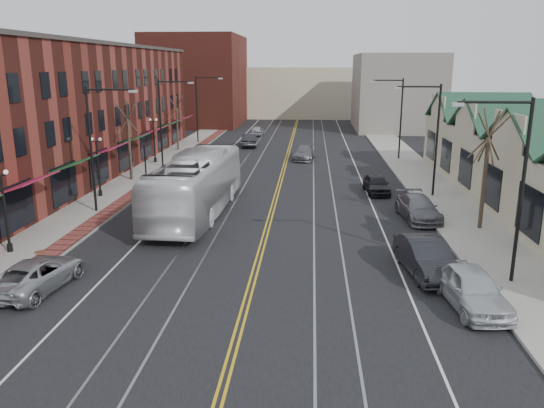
% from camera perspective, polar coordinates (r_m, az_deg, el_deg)
% --- Properties ---
extents(ground, '(160.00, 160.00, 0.00)m').
position_cam_1_polar(ground, '(19.27, -3.95, -14.58)').
color(ground, black).
rests_on(ground, ground).
extents(sidewalk_left, '(4.00, 120.00, 0.15)m').
position_cam_1_polar(sidewalk_left, '(40.49, -16.89, 0.74)').
color(sidewalk_left, gray).
rests_on(sidewalk_left, ground).
extents(sidewalk_right, '(4.00, 120.00, 0.15)m').
position_cam_1_polar(sidewalk_right, '(38.96, 18.20, 0.10)').
color(sidewalk_right, gray).
rests_on(sidewalk_right, ground).
extents(building_left, '(10.00, 50.00, 11.00)m').
position_cam_1_polar(building_left, '(48.80, -22.22, 9.05)').
color(building_left, maroon).
rests_on(building_left, ground).
extents(building_right, '(8.00, 36.00, 4.60)m').
position_cam_1_polar(building_right, '(40.39, 26.75, 2.99)').
color(building_right, '#B7AD8D').
rests_on(building_right, ground).
extents(backdrop_left, '(14.00, 18.00, 14.00)m').
position_cam_1_polar(backdrop_left, '(88.61, -8.01, 13.03)').
color(backdrop_left, maroon).
rests_on(backdrop_left, ground).
extents(backdrop_mid, '(22.00, 14.00, 9.00)m').
position_cam_1_polar(backdrop_mid, '(101.77, 2.90, 11.94)').
color(backdrop_mid, '#B7AD8D').
rests_on(backdrop_mid, ground).
extents(backdrop_right, '(12.00, 16.00, 11.00)m').
position_cam_1_polar(backdrop_right, '(82.66, 13.22, 11.63)').
color(backdrop_right, slate).
rests_on(backdrop_right, ground).
extents(streetlight_l_1, '(3.33, 0.25, 8.00)m').
position_cam_1_polar(streetlight_l_1, '(35.60, -18.32, 6.90)').
color(streetlight_l_1, black).
rests_on(streetlight_l_1, sidewalk_left).
extents(streetlight_l_2, '(3.33, 0.25, 8.00)m').
position_cam_1_polar(streetlight_l_2, '(50.67, -11.45, 9.47)').
color(streetlight_l_2, black).
rests_on(streetlight_l_2, sidewalk_left).
extents(streetlight_l_3, '(3.33, 0.25, 8.00)m').
position_cam_1_polar(streetlight_l_3, '(66.18, -7.72, 10.79)').
color(streetlight_l_3, black).
rests_on(streetlight_l_3, sidewalk_left).
extents(streetlight_r_0, '(3.33, 0.25, 8.00)m').
position_cam_1_polar(streetlight_r_0, '(24.57, 24.51, 3.08)').
color(streetlight_r_0, black).
rests_on(streetlight_r_0, sidewalk_right).
extents(streetlight_r_1, '(3.33, 0.25, 8.00)m').
position_cam_1_polar(streetlight_r_1, '(39.79, 16.76, 7.77)').
color(streetlight_r_1, black).
rests_on(streetlight_r_1, sidewalk_right).
extents(streetlight_r_2, '(3.33, 0.25, 8.00)m').
position_cam_1_polar(streetlight_r_2, '(55.45, 13.29, 9.80)').
color(streetlight_r_2, black).
rests_on(streetlight_r_2, sidewalk_right).
extents(lamppost_l_1, '(0.84, 0.28, 4.27)m').
position_cam_1_polar(lamppost_l_1, '(29.89, -26.76, -0.86)').
color(lamppost_l_1, black).
rests_on(lamppost_l_1, sidewalk_left).
extents(lamppost_l_2, '(0.84, 0.28, 4.27)m').
position_cam_1_polar(lamppost_l_2, '(40.35, -18.18, 3.68)').
color(lamppost_l_2, black).
rests_on(lamppost_l_2, sidewalk_left).
extents(lamppost_l_3, '(0.84, 0.28, 4.27)m').
position_cam_1_polar(lamppost_l_3, '(53.38, -12.55, 6.61)').
color(lamppost_l_3, black).
rests_on(lamppost_l_3, sidewalk_left).
extents(tree_left_near, '(1.78, 1.37, 6.48)m').
position_cam_1_polar(tree_left_near, '(45.58, -15.13, 6.78)').
color(tree_left_near, '#382B21').
rests_on(tree_left_near, sidewalk_left).
extents(tree_left_far, '(1.66, 1.28, 6.02)m').
position_cam_1_polar(tree_left_far, '(60.83, -10.18, 8.70)').
color(tree_left_far, '#382B21').
rests_on(tree_left_far, sidewalk_left).
extents(tree_right_mid, '(1.90, 1.46, 6.93)m').
position_cam_1_polar(tree_right_mid, '(32.70, 22.00, 3.67)').
color(tree_right_mid, '#382B21').
rests_on(tree_right_mid, sidewalk_right).
extents(manhole_far, '(0.60, 0.60, 0.02)m').
position_cam_1_polar(manhole_far, '(29.67, -23.64, -4.75)').
color(manhole_far, '#592D19').
rests_on(manhole_far, sidewalk_left).
extents(traffic_signal, '(0.18, 0.15, 3.80)m').
position_cam_1_polar(traffic_signal, '(43.27, -13.51, 4.91)').
color(traffic_signal, black).
rests_on(traffic_signal, sidewalk_left).
extents(transit_bus, '(3.85, 14.11, 3.90)m').
position_cam_1_polar(transit_bus, '(34.34, -8.15, 2.01)').
color(transit_bus, silver).
rests_on(transit_bus, ground).
extents(parked_suv, '(2.92, 5.21, 1.37)m').
position_cam_1_polar(parked_suv, '(25.17, -23.93, -6.91)').
color(parked_suv, '#A1A4A8').
rests_on(parked_suv, ground).
extents(parked_car_a, '(2.42, 4.92, 1.61)m').
position_cam_1_polar(parked_car_a, '(22.80, 20.72, -8.48)').
color(parked_car_a, silver).
rests_on(parked_car_a, ground).
extents(parked_car_b, '(2.39, 5.21, 1.66)m').
position_cam_1_polar(parked_car_b, '(25.60, 16.24, -5.50)').
color(parked_car_b, black).
rests_on(parked_car_b, ground).
extents(parked_car_c, '(2.53, 5.21, 1.46)m').
position_cam_1_polar(parked_car_c, '(34.47, 15.45, -0.42)').
color(parked_car_c, slate).
rests_on(parked_car_c, ground).
extents(parked_car_d, '(1.93, 4.24, 1.41)m').
position_cam_1_polar(parked_car_d, '(40.85, 11.16, 2.13)').
color(parked_car_d, black).
rests_on(parked_car_d, ground).
extents(distant_car_left, '(2.21, 4.90, 1.56)m').
position_cam_1_polar(distant_car_left, '(63.48, -2.49, 6.89)').
color(distant_car_left, black).
rests_on(distant_car_left, ground).
extents(distant_car_right, '(2.34, 4.94, 1.39)m').
position_cam_1_polar(distant_car_right, '(54.59, 3.45, 5.51)').
color(distant_car_right, slate).
rests_on(distant_car_right, ground).
extents(distant_car_far, '(1.75, 3.97, 1.33)m').
position_cam_1_polar(distant_car_far, '(73.48, -1.61, 7.88)').
color(distant_car_far, '#A3A6AA').
rests_on(distant_car_far, ground).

